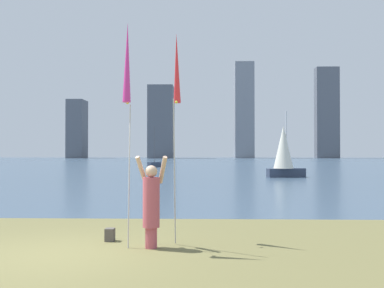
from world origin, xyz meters
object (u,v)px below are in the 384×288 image
at_px(sailboat_0, 154,164).
at_px(person, 151,203).
at_px(sailboat_4, 284,151).
at_px(kite_flag_right, 177,73).
at_px(kite_flag_left, 127,67).
at_px(bag, 110,235).

bearing_deg(sailboat_0, person, -83.45).
height_order(person, sailboat_0, sailboat_0).
bearing_deg(sailboat_4, sailboat_0, 121.25).
relative_size(kite_flag_right, sailboat_4, 0.92).
distance_m(person, sailboat_4, 24.81).
bearing_deg(kite_flag_right, kite_flag_left, -135.29).
height_order(kite_flag_right, sailboat_4, sailboat_4).
xyz_separation_m(kite_flag_right, bag, (-1.42, -0.09, -3.48)).
xyz_separation_m(person, sailboat_4, (6.80, 23.84, 1.04)).
bearing_deg(sailboat_4, person, -105.93).
xyz_separation_m(kite_flag_right, sailboat_0, (-5.42, 42.49, -3.26)).
bearing_deg(sailboat_0, bag, -84.64).
distance_m(kite_flag_left, bag, 3.58).
bearing_deg(kite_flag_left, sailboat_4, 73.17).
xyz_separation_m(bag, sailboat_4, (7.77, 23.19, 1.80)).
bearing_deg(kite_flag_right, bag, -176.40).
height_order(kite_flag_left, kite_flag_right, kite_flag_left).
xyz_separation_m(person, sailboat_0, (-4.96, 43.23, -0.54)).
bearing_deg(kite_flag_left, bag, 121.94).
bearing_deg(bag, kite_flag_left, -58.06).
relative_size(person, sailboat_0, 0.38).
relative_size(kite_flag_left, kite_flag_right, 1.01).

